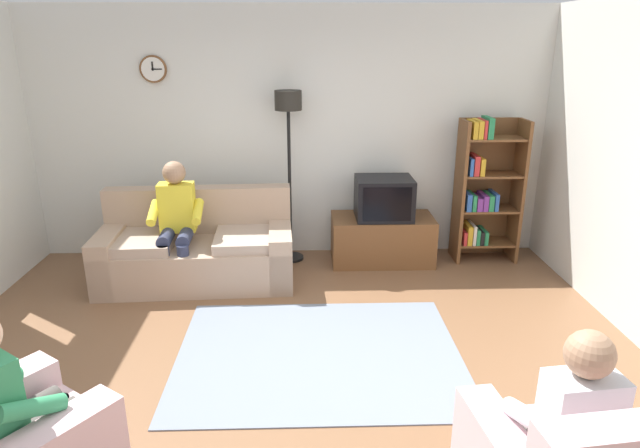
% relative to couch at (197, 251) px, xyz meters
% --- Properties ---
extents(ground_plane, '(12.00, 12.00, 0.00)m').
position_rel_couch_xyz_m(ground_plane, '(0.95, -1.81, -0.31)').
color(ground_plane, brown).
extents(back_wall_assembly, '(6.20, 0.17, 2.70)m').
position_rel_couch_xyz_m(back_wall_assembly, '(0.94, 0.85, 1.04)').
color(back_wall_assembly, silver).
rests_on(back_wall_assembly, ground_plane).
extents(couch, '(1.94, 0.96, 0.90)m').
position_rel_couch_xyz_m(couch, '(0.00, 0.00, 0.00)').
color(couch, tan).
rests_on(couch, ground_plane).
extents(tv_stand, '(1.10, 0.56, 0.51)m').
position_rel_couch_xyz_m(tv_stand, '(1.94, 0.44, -0.06)').
color(tv_stand, brown).
rests_on(tv_stand, ground_plane).
extents(tv, '(0.60, 0.49, 0.44)m').
position_rel_couch_xyz_m(tv, '(1.94, 0.42, 0.42)').
color(tv, black).
rests_on(tv, tv_stand).
extents(bookshelf, '(0.68, 0.36, 1.58)m').
position_rel_couch_xyz_m(bookshelf, '(3.04, 0.51, 0.48)').
color(bookshelf, brown).
rests_on(bookshelf, ground_plane).
extents(floor_lamp, '(0.28, 0.28, 1.85)m').
position_rel_couch_xyz_m(floor_lamp, '(0.93, 0.54, 1.14)').
color(floor_lamp, black).
rests_on(floor_lamp, ground_plane).
extents(area_rug, '(2.20, 1.70, 0.01)m').
position_rel_couch_xyz_m(area_rug, '(1.19, -1.46, -0.31)').
color(area_rug, slate).
rests_on(area_rug, ground_plane).
extents(person_on_couch, '(0.52, 0.55, 1.24)m').
position_rel_couch_xyz_m(person_on_couch, '(-0.16, -0.11, 0.39)').
color(person_on_couch, yellow).
rests_on(person_on_couch, ground_plane).
extents(person_in_left_armchair, '(0.62, 0.64, 1.12)m').
position_rel_couch_xyz_m(person_in_left_armchair, '(-0.42, -2.79, 0.29)').
color(person_in_left_armchair, '#338C59').
rests_on(person_in_left_armchair, ground_plane).
extents(person_in_right_armchair, '(0.54, 0.57, 1.12)m').
position_rel_couch_xyz_m(person_in_right_armchair, '(2.33, -3.02, 0.29)').
color(person_in_right_armchair, silver).
rests_on(person_in_right_armchair, ground_plane).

